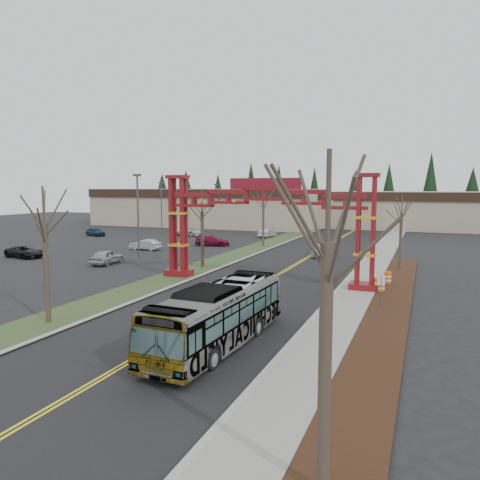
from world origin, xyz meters
The scene contains 34 objects.
ground centered at (0.00, 0.00, 0.00)m, with size 200.00×200.00×0.00m, color black.
road centered at (0.00, 25.00, 0.01)m, with size 12.00×110.00×0.02m, color black.
lane_line_left centered at (-0.12, 25.00, 0.03)m, with size 0.12×100.00×0.01m, color yellow.
lane_line_right centered at (0.12, 25.00, 0.03)m, with size 0.12×100.00×0.01m, color yellow.
curb_right centered at (6.15, 25.00, 0.07)m, with size 0.30×110.00×0.15m, color #ABABA6.
sidewalk_right centered at (7.60, 25.00, 0.08)m, with size 2.60×110.00×0.14m, color gray.
landscape_strip centered at (10.20, 10.00, 0.06)m, with size 2.60×50.00×0.12m, color black.
grass_median centered at (-8.00, 25.00, 0.04)m, with size 4.00×110.00×0.08m, color #304321.
curb_left centered at (-6.15, 25.00, 0.07)m, with size 0.30×110.00×0.15m, color #ABABA6.
gateway_arch centered at (0.00, 18.00, 5.98)m, with size 18.20×1.60×8.90m.
retail_building_west centered at (-30.00, 71.96, 3.76)m, with size 46.00×22.30×7.50m.
retail_building_east centered at (10.00, 79.95, 3.51)m, with size 38.00×20.30×7.00m.
conifer_treeline centered at (0.25, 92.00, 6.49)m, with size 116.10×5.60×13.00m.
transit_bus centered at (2.83, 2.62, 1.54)m, with size 2.59×11.07×3.08m, color #A4A6AB.
silver_sedan centered at (1.58, 34.24, 0.70)m, with size 1.49×4.28×1.41m, color #A5A8AD.
parked_car_near_a centered at (-18.14, 21.07, 0.75)m, with size 1.77×4.39×1.49m, color #A8ADB0.
parked_car_near_b centered at (-20.52, 31.85, 0.67)m, with size 1.41×4.04×1.33m, color silver.
parked_car_near_c centered at (-29.52, 21.29, 0.67)m, with size 2.23×4.84×1.35m, color black.
parked_car_mid_a centered at (-14.49, 38.82, 0.68)m, with size 1.90×4.67×1.36m, color maroon.
parked_car_mid_b centered at (-37.68, 43.50, 0.69)m, with size 1.63×4.04×1.38m, color navy.
parked_car_far_a centered at (-11.00, 51.81, 0.65)m, with size 1.38×3.96×1.30m, color #B8BEC1.
parked_car_far_b centered at (-23.79, 49.56, 0.76)m, with size 2.51×5.44×1.51m, color silver.
bare_tree_median_near centered at (-8.00, 2.54, 5.79)m, with size 3.16×3.16×7.92m.
bare_tree_median_mid centered at (-8.00, 22.72, 5.47)m, with size 3.32×3.32×7.70m.
bare_tree_median_far centered at (-8.00, 41.03, 5.92)m, with size 3.21×3.21×8.08m.
bare_tree_right_near centered at (10.00, -6.85, 6.48)m, with size 3.37×3.37×8.75m.
bare_tree_right_far centered at (10.00, 28.93, 5.23)m, with size 2.88×2.88×7.17m.
light_pole_near centered at (-17.71, 26.22, 5.39)m, with size 0.81×0.40×9.32m.
light_pole_mid centered at (-28.12, 48.34, 5.05)m, with size 0.76×0.38×8.73m.
light_pole_far centered at (-24.45, 61.63, 4.91)m, with size 0.74×0.37×8.49m.
street_sign centered at (9.63, 13.22, 1.55)m, with size 0.49×0.12×2.15m.
barrel_south centered at (9.04, 17.74, 0.56)m, with size 0.60×0.60×1.11m.
barrel_mid centered at (9.25, 18.00, 0.49)m, with size 0.53×0.53×0.98m.
barrel_north centered at (9.47, 21.12, 0.52)m, with size 0.56×0.56×1.05m.
Camera 1 is at (12.17, -17.94, 7.85)m, focal length 35.00 mm.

